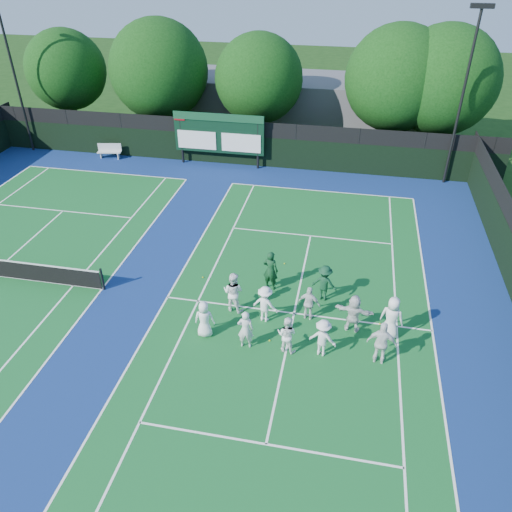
# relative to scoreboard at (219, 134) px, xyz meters

# --- Properties ---
(ground) EXTENTS (120.00, 120.00, 0.00)m
(ground) POSITION_rel_scoreboard_xyz_m (7.01, -15.59, -2.19)
(ground) COLOR #14350E
(ground) RESTS_ON ground
(court_apron) EXTENTS (34.00, 32.00, 0.01)m
(court_apron) POSITION_rel_scoreboard_xyz_m (1.01, -14.59, -2.19)
(court_apron) COLOR navy
(court_apron) RESTS_ON ground
(near_court) EXTENTS (11.05, 23.85, 0.01)m
(near_court) POSITION_rel_scoreboard_xyz_m (7.01, -14.59, -2.18)
(near_court) COLOR #135D25
(near_court) RESTS_ON ground
(back_fence) EXTENTS (34.00, 0.08, 3.00)m
(back_fence) POSITION_rel_scoreboard_xyz_m (1.01, 0.41, -0.83)
(back_fence) COLOR black
(back_fence) RESTS_ON ground
(scoreboard) EXTENTS (6.00, 0.21, 3.55)m
(scoreboard) POSITION_rel_scoreboard_xyz_m (0.00, 0.00, 0.00)
(scoreboard) COLOR black
(scoreboard) RESTS_ON ground
(clubhouse) EXTENTS (18.00, 6.00, 4.00)m
(clubhouse) POSITION_rel_scoreboard_xyz_m (5.01, 8.41, -0.19)
(clubhouse) COLOR #57575C
(clubhouse) RESTS_ON ground
(light_pole_left) EXTENTS (1.20, 0.30, 10.12)m
(light_pole_left) POSITION_rel_scoreboard_xyz_m (-13.99, 0.11, 4.11)
(light_pole_left) COLOR black
(light_pole_left) RESTS_ON ground
(light_pole_right) EXTENTS (1.20, 0.30, 10.12)m
(light_pole_right) POSITION_rel_scoreboard_xyz_m (14.51, 0.11, 4.11)
(light_pole_right) COLOR black
(light_pole_right) RESTS_ON ground
(bench) EXTENTS (1.66, 0.74, 1.02)m
(bench) POSITION_rel_scoreboard_xyz_m (-7.83, -0.21, -1.64)
(bench) COLOR silver
(bench) RESTS_ON ground
(tree_a) EXTENTS (5.73, 5.73, 7.69)m
(tree_a) POSITION_rel_scoreboard_xyz_m (-12.30, 3.99, 2.48)
(tree_a) COLOR black
(tree_a) RESTS_ON ground
(tree_b) EXTENTS (6.91, 6.91, 8.58)m
(tree_b) POSITION_rel_scoreboard_xyz_m (-5.11, 3.99, 2.76)
(tree_b) COLOR black
(tree_b) RESTS_ON ground
(tree_c) EXTENTS (6.02, 6.02, 7.87)m
(tree_c) POSITION_rel_scoreboard_xyz_m (2.06, 3.99, 2.51)
(tree_c) COLOR black
(tree_c) RESTS_ON ground
(tree_d) EXTENTS (6.78, 6.78, 8.68)m
(tree_d) POSITION_rel_scoreboard_xyz_m (11.20, 3.99, 2.92)
(tree_d) COLOR black
(tree_d) RESTS_ON ground
(tree_e) EXTENTS (6.90, 6.90, 8.74)m
(tree_e) POSITION_rel_scoreboard_xyz_m (14.06, 3.99, 2.92)
(tree_e) COLOR black
(tree_e) RESTS_ON ground
(tennis_ball_0) EXTENTS (0.07, 0.07, 0.07)m
(tennis_ball_0) POSITION_rel_scoreboard_xyz_m (6.32, -16.42, -2.16)
(tennis_ball_0) COLOR #CECC18
(tennis_ball_0) RESTS_ON ground
(tennis_ball_3) EXTENTS (0.07, 0.07, 0.07)m
(tennis_ball_3) POSITION_rel_scoreboard_xyz_m (2.61, -12.89, -2.16)
(tennis_ball_3) COLOR #CECC18
(tennis_ball_3) RESTS_ON ground
(tennis_ball_4) EXTENTS (0.07, 0.07, 0.07)m
(tennis_ball_4) POSITION_rel_scoreboard_xyz_m (6.08, -11.05, -2.16)
(tennis_ball_4) COLOR #CECC18
(tennis_ball_4) RESTS_ON ground
(tennis_ball_5) EXTENTS (0.07, 0.07, 0.07)m
(tennis_ball_5) POSITION_rel_scoreboard_xyz_m (10.47, -14.59, -2.16)
(tennis_ball_5) COLOR #CECC18
(tennis_ball_5) RESTS_ON ground
(player_front_0) EXTENTS (0.82, 0.58, 1.57)m
(player_front_0) POSITION_rel_scoreboard_xyz_m (3.79, -16.54, -1.41)
(player_front_0) COLOR white
(player_front_0) RESTS_ON ground
(player_front_1) EXTENTS (0.64, 0.46, 1.66)m
(player_front_1) POSITION_rel_scoreboard_xyz_m (5.48, -16.86, -1.36)
(player_front_1) COLOR silver
(player_front_1) RESTS_ON ground
(player_front_2) EXTENTS (0.86, 0.73, 1.55)m
(player_front_2) POSITION_rel_scoreboard_xyz_m (7.01, -16.76, -1.42)
(player_front_2) COLOR white
(player_front_2) RESTS_ON ground
(player_front_3) EXTENTS (1.11, 0.78, 1.57)m
(player_front_3) POSITION_rel_scoreboard_xyz_m (8.32, -16.71, -1.41)
(player_front_3) COLOR white
(player_front_3) RESTS_ON ground
(player_front_4) EXTENTS (1.10, 0.56, 1.81)m
(player_front_4) POSITION_rel_scoreboard_xyz_m (10.41, -16.71, -1.29)
(player_front_4) COLOR white
(player_front_4) RESTS_ON ground
(player_back_0) EXTENTS (1.00, 0.85, 1.80)m
(player_back_0) POSITION_rel_scoreboard_xyz_m (4.51, -14.81, -1.29)
(player_back_0) COLOR white
(player_back_0) RESTS_ON ground
(player_back_1) EXTENTS (1.16, 0.84, 1.61)m
(player_back_1) POSITION_rel_scoreboard_xyz_m (5.91, -15.22, -1.38)
(player_back_1) COLOR white
(player_back_1) RESTS_ON ground
(player_back_2) EXTENTS (0.95, 0.54, 1.53)m
(player_back_2) POSITION_rel_scoreboard_xyz_m (7.61, -14.77, -1.43)
(player_back_2) COLOR silver
(player_back_2) RESTS_ON ground
(player_back_3) EXTENTS (1.57, 0.69, 1.63)m
(player_back_3) POSITION_rel_scoreboard_xyz_m (9.37, -15.12, -1.37)
(player_back_3) COLOR silver
(player_back_3) RESTS_ON ground
(player_back_4) EXTENTS (1.02, 0.81, 1.82)m
(player_back_4) POSITION_rel_scoreboard_xyz_m (10.79, -15.20, -1.28)
(player_back_4) COLOR white
(player_back_4) RESTS_ON ground
(coach_left) EXTENTS (0.76, 0.58, 1.87)m
(coach_left) POSITION_rel_scoreboard_xyz_m (5.74, -13.02, -1.26)
(coach_left) COLOR #0F391C
(coach_left) RESTS_ON ground
(coach_right) EXTENTS (1.17, 0.81, 1.65)m
(coach_right) POSITION_rel_scoreboard_xyz_m (8.10, -13.36, -1.36)
(coach_right) COLOR #103A21
(coach_right) RESTS_ON ground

